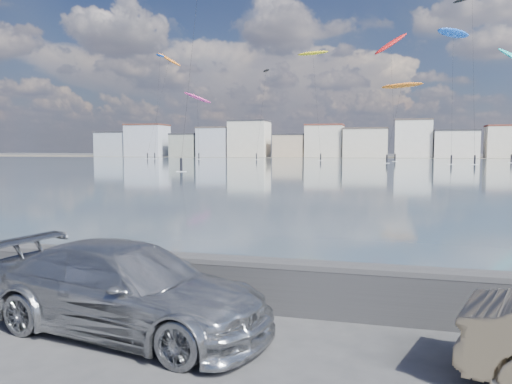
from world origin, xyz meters
The scene contains 14 objects.
ground centered at (0.00, 0.00, 0.00)m, with size 700.00×700.00×0.00m, color #333335.
bay_water centered at (0.00, 91.50, 0.01)m, with size 500.00×177.00×0.00m, color #2E3F56.
far_shore_strip centered at (0.00, 200.00, 0.01)m, with size 500.00×60.00×0.00m, color #4C473D.
seawall centered at (0.00, 2.70, 0.58)m, with size 400.00×0.36×1.08m.
far_buildings centered at (1.31, 186.00, 6.03)m, with size 240.79×13.26×14.60m.
car_silver centered at (-0.48, 1.08, 0.75)m, with size 2.11×5.19×1.51m, color #A3A5AB.
kitesurfer_4 centered at (16.52, 117.01, 29.06)m, with size 8.93×17.81×30.72m.
kitesurfer_5 centered at (2.66, 137.91, 31.65)m, with size 10.15×16.32×35.52m.
kitesurfer_7 centered at (-71.83, 148.67, 33.45)m, with size 6.62×12.23×35.72m.
kitesurfer_8 centered at (-18.57, 136.56, 29.86)m, with size 9.97×10.76×30.86m.
kitesurfer_10 centered at (-35.65, 150.12, 27.51)m, with size 4.20×17.80×29.39m.
kitesurfer_11 centered at (5.60, 120.42, 18.24)m, with size 9.86×14.11×19.45m.
kitesurfer_13 centered at (-57.23, 145.34, 19.40)m, with size 9.17×9.69×21.75m.
kitesurfer_14 centered at (-71.73, 155.57, 33.67)m, with size 7.33×19.76×36.75m.
Camera 1 is at (3.84, -6.37, 3.12)m, focal length 35.00 mm.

